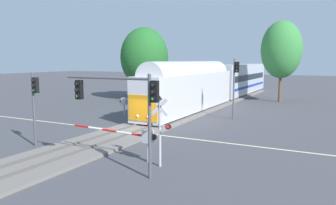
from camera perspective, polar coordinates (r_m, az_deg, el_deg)
name	(u,v)px	position (r m, az deg, el deg)	size (l,w,h in m)	color
ground_plane	(133,132)	(26.15, -6.10, -5.07)	(220.00, 220.00, 0.00)	#47474C
road_centre_stripe	(133,132)	(26.15, -6.10, -5.06)	(44.00, 0.20, 0.01)	beige
railway_track	(133,131)	(26.13, -6.10, -4.87)	(4.40, 80.00, 0.32)	slate
commuter_train	(218,81)	(44.14, 8.67, 3.61)	(3.04, 40.96, 5.16)	silver
crossing_gate_near	(138,136)	(18.52, -5.18, -5.78)	(5.81, 0.40, 1.80)	#B7B7BC
crossing_signal_mast	(159,124)	(17.23, -1.48, -3.65)	(1.36, 0.44, 3.79)	#B2B2B7
crossing_gate_far	(129,102)	(33.39, -6.82, 0.04)	(5.35, 0.40, 1.80)	#B7B7BC
traffic_signal_near_right	(122,98)	(16.08, -7.90, 0.70)	(5.43, 0.38, 4.97)	#4C4C51
traffic_signal_far_side	(235,79)	(31.63, 11.52, 4.00)	(0.53, 0.38, 5.75)	#4C4C51
traffic_signal_median	(34,97)	(22.86, -22.04, 0.84)	(0.53, 0.38, 4.81)	#4C4C51
pine_left_background	(144,65)	(51.41, -4.20, 6.50)	(5.08, 5.08, 7.49)	brown
elm_centre_background	(281,50)	(46.68, 18.98, 8.62)	(5.31, 5.31, 10.76)	brown
oak_behind_train	(144,57)	(46.63, -4.10, 7.75)	(6.67, 6.67, 10.13)	brown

